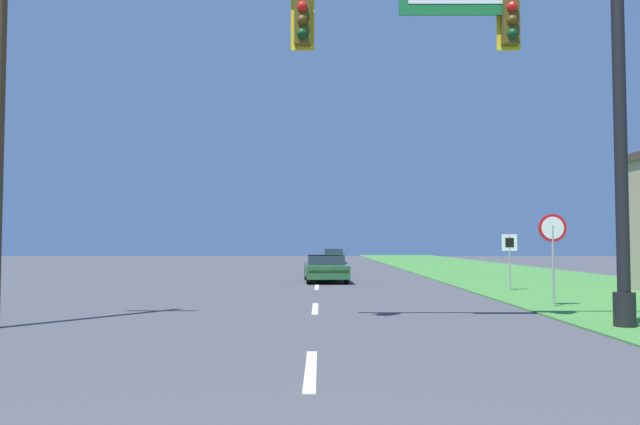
# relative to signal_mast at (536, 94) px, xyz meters

# --- Properties ---
(grass_verge_right) EXTENTS (10.00, 110.00, 0.04)m
(grass_verge_right) POSITION_rel_signal_mast_xyz_m (5.91, 19.83, -4.84)
(grass_verge_right) COLOR #428438
(grass_verge_right) RESTS_ON ground
(road_center_line) EXTENTS (0.16, 34.80, 0.01)m
(road_center_line) POSITION_rel_signal_mast_xyz_m (-4.59, 11.83, -4.86)
(road_center_line) COLOR silver
(road_center_line) RESTS_ON ground
(signal_mast) EXTENTS (7.87, 0.47, 8.06)m
(signal_mast) POSITION_rel_signal_mast_xyz_m (0.00, 0.00, 0.00)
(signal_mast) COLOR black
(signal_mast) RESTS_ON grass_verge_right
(car_ahead) EXTENTS (2.04, 4.62, 1.19)m
(car_ahead) POSITION_rel_signal_mast_xyz_m (-4.22, 15.37, -4.26)
(car_ahead) COLOR black
(car_ahead) RESTS_ON ground
(far_car) EXTENTS (1.82, 4.47, 1.19)m
(far_car) POSITION_rel_signal_mast_xyz_m (-3.27, 41.70, -4.26)
(far_car) COLOR black
(far_car) RESTS_ON ground
(stop_sign) EXTENTS (0.76, 0.07, 2.50)m
(stop_sign) POSITION_rel_signal_mast_xyz_m (1.85, 4.02, -3.00)
(stop_sign) COLOR gray
(stop_sign) RESTS_ON grass_verge_right
(route_sign_post) EXTENTS (0.55, 0.06, 2.03)m
(route_sign_post) POSITION_rel_signal_mast_xyz_m (2.40, 9.70, -3.34)
(route_sign_post) COLOR gray
(route_sign_post) RESTS_ON grass_verge_right
(utility_pole_near) EXTENTS (1.80, 0.26, 9.11)m
(utility_pole_near) POSITION_rel_signal_mast_xyz_m (-11.21, 0.04, -0.15)
(utility_pole_near) COLOR #4C3823
(utility_pole_near) RESTS_ON ground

